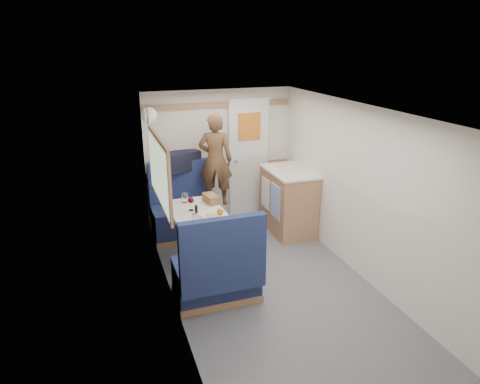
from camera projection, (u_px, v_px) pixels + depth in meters
name	position (u px, v px, depth m)	size (l,w,h in m)	color
floor	(278.00, 296.00, 4.70)	(4.50, 4.50, 0.00)	#515156
ceiling	(285.00, 113.00, 4.03)	(4.50, 4.50, 0.00)	silver
wall_back	(219.00, 158.00, 6.37)	(2.20, 0.02, 2.00)	silver
wall_left	(175.00, 226.00, 4.03)	(0.02, 4.50, 2.00)	silver
wall_right	(373.00, 199.00, 4.70)	(0.02, 4.50, 2.00)	silver
oak_trim_low	(220.00, 168.00, 6.40)	(2.15, 0.02, 0.08)	brown
oak_trim_high	(219.00, 105.00, 6.09)	(2.15, 0.02, 0.08)	brown
side_window	(159.00, 171.00, 4.84)	(0.04, 1.30, 0.72)	gray
rear_door	(248.00, 157.00, 6.48)	(0.62, 0.12, 1.86)	white
dinette_table	(198.00, 222.00, 5.20)	(0.62, 0.92, 0.72)	white
bench_far	(184.00, 216.00, 6.06)	(0.90, 0.59, 1.05)	#162447
bench_near	(218.00, 276.00, 4.52)	(0.90, 0.59, 1.05)	#162447
ledge	(178.00, 172.00, 6.09)	(0.90, 0.14, 0.04)	brown
dome_light	(149.00, 115.00, 5.44)	(0.20, 0.20, 0.20)	white
galley_counter	(288.00, 200.00, 6.17)	(0.57, 0.92, 0.92)	brown
person	(215.00, 160.00, 5.90)	(0.47, 0.31, 1.29)	brown
duffel_bag	(180.00, 161.00, 6.05)	(0.56, 0.27, 0.27)	black
tray	(214.00, 216.00, 4.95)	(0.27, 0.35, 0.02)	white
orange_fruit	(220.00, 212.00, 4.96)	(0.08, 0.08, 0.08)	orange
cheese_block	(211.00, 215.00, 4.93)	(0.09, 0.06, 0.03)	#F7ED8E
wine_glass	(191.00, 201.00, 5.10)	(0.08, 0.08, 0.17)	white
tumbler_left	(195.00, 218.00, 4.77)	(0.07, 0.07, 0.11)	white
tumbler_mid	(185.00, 198.00, 5.37)	(0.07, 0.07, 0.12)	white
beer_glass	(211.00, 199.00, 5.36)	(0.06, 0.06, 0.10)	#8C4D14
pepper_grinder	(196.00, 209.00, 5.04)	(0.04, 0.04, 0.10)	black
bread_loaf	(211.00, 199.00, 5.37)	(0.13, 0.25, 0.10)	brown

